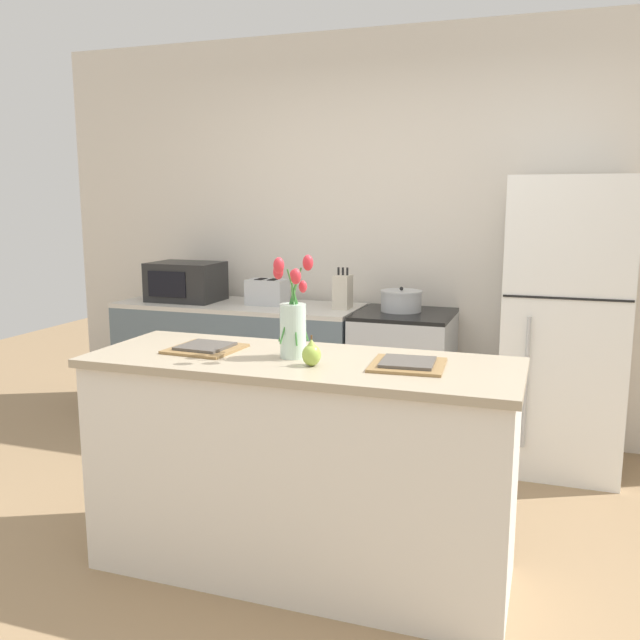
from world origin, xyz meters
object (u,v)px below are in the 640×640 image
stove_range (403,381)px  toaster (267,292)px  knife_block (343,292)px  flower_vase (293,320)px  cooking_pot (401,301)px  pear_figurine (312,354)px  plate_setting_left (205,348)px  microwave (186,281)px  plate_setting_right (408,364)px  refrigerator (564,326)px

stove_range → toaster: bearing=178.6°
stove_range → knife_block: (-0.42, 0.02, 0.56)m
flower_vase → knife_block: flower_vase is taller
stove_range → flower_vase: bearing=-94.9°
flower_vase → cooking_pot: flower_vase is taller
pear_figurine → toaster: pear_figurine is taller
flower_vase → cooking_pot: size_ratio=1.61×
plate_setting_left → knife_block: bearing=85.2°
toaster → knife_block: size_ratio=1.04×
microwave → flower_vase: bearing=-48.1°
pear_figurine → plate_setting_right: 0.38m
microwave → plate_setting_left: bearing=-57.4°
stove_range → microwave: (-1.56, -0.00, 0.58)m
plate_setting_right → flower_vase: bearing=-179.6°
stove_range → refrigerator: (0.95, 0.00, 0.42)m
microwave → knife_block: 1.15m
pear_figurine → microwave: 2.30m
stove_range → plate_setting_left: 1.75m
pear_figurine → microwave: microwave is taller
pear_figurine → plate_setting_right: size_ratio=0.41×
toaster → knife_block: (0.54, -0.01, 0.03)m
cooking_pot → microwave: size_ratio=0.55×
stove_range → plate_setting_right: 1.70m
flower_vase → pear_figurine: size_ratio=3.43×
stove_range → cooking_pot: size_ratio=3.36×
pear_figurine → toaster: bearing=118.6°
flower_vase → refrigerator: bearing=55.7°
plate_setting_right → cooking_pot: bearing=103.2°
plate_setting_right → microwave: (-1.91, 1.59, 0.07)m
cooking_pot → toaster: bearing=-178.9°
refrigerator → cooking_pot: refrigerator is taller
plate_setting_left → cooking_pot: cooking_pot is taller
stove_range → pear_figurine: pear_figurine is taller
plate_setting_left → toaster: toaster is taller
refrigerator → pear_figurine: refrigerator is taller
pear_figurine → knife_block: bearing=103.2°
refrigerator → flower_vase: 1.94m
refrigerator → toaster: bearing=179.3°
stove_range → toaster: 1.09m
plate_setting_right → microwave: 2.49m
knife_block → microwave: bearing=-179.2°
toaster → flower_vase: bearing=-63.1°
plate_setting_left → toaster: size_ratio=1.09×
flower_vase → plate_setting_right: 0.51m
flower_vase → microwave: 2.14m
plate_setting_left → cooking_pot: bearing=72.4°
plate_setting_right → plate_setting_left: bearing=180.0°
cooking_pot → pear_figurine: bearing=-89.4°
microwave → knife_block: bearing=0.8°
microwave → pear_figurine: bearing=-47.7°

